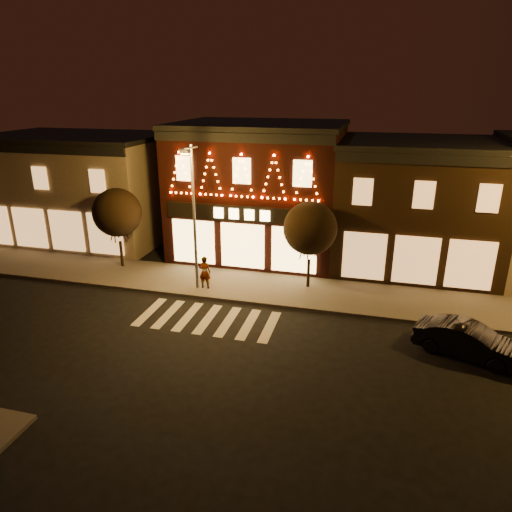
% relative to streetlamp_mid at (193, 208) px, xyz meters
% --- Properties ---
extents(ground, '(120.00, 120.00, 0.00)m').
position_rel_streetlamp_mid_xyz_m(ground, '(1.64, -6.80, -4.57)').
color(ground, black).
rests_on(ground, ground).
extents(sidewalk_far, '(44.00, 4.00, 0.15)m').
position_rel_streetlamp_mid_xyz_m(sidewalk_far, '(3.64, 1.20, -4.50)').
color(sidewalk_far, '#47423D').
rests_on(sidewalk_far, ground).
extents(building_left, '(12.20, 8.28, 7.30)m').
position_rel_streetlamp_mid_xyz_m(building_left, '(-11.36, 7.19, -0.91)').
color(building_left, '#726651').
rests_on(building_left, ground).
extents(building_pulp, '(10.20, 8.34, 8.30)m').
position_rel_streetlamp_mid_xyz_m(building_pulp, '(1.64, 7.18, -0.41)').
color(building_pulp, black).
rests_on(building_pulp, ground).
extents(building_right_a, '(9.20, 8.28, 7.50)m').
position_rel_streetlamp_mid_xyz_m(building_right_a, '(11.14, 7.19, -0.81)').
color(building_right_a, '#342112').
rests_on(building_right_a, ground).
extents(streetlamp_mid, '(0.65, 1.73, 7.53)m').
position_rel_streetlamp_mid_xyz_m(streetlamp_mid, '(0.00, 0.00, 0.00)').
color(streetlamp_mid, '#59595E').
rests_on(streetlamp_mid, sidewalk_far).
extents(tree_left, '(2.82, 2.82, 4.72)m').
position_rel_streetlamp_mid_xyz_m(tree_left, '(-5.60, 2.10, -1.12)').
color(tree_left, black).
rests_on(tree_left, sidewalk_far).
extents(tree_right, '(2.79, 2.79, 4.67)m').
position_rel_streetlamp_mid_xyz_m(tree_right, '(5.68, 1.86, -1.15)').
color(tree_right, black).
rests_on(tree_right, sidewalk_far).
extents(dark_sedan, '(4.43, 2.85, 1.38)m').
position_rel_streetlamp_mid_xyz_m(dark_sedan, '(12.92, -3.14, -3.88)').
color(dark_sedan, black).
rests_on(dark_sedan, ground).
extents(pedestrian, '(0.66, 0.45, 1.79)m').
position_rel_streetlamp_mid_xyz_m(pedestrian, '(0.38, 0.28, -3.53)').
color(pedestrian, gray).
rests_on(pedestrian, sidewalk_far).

